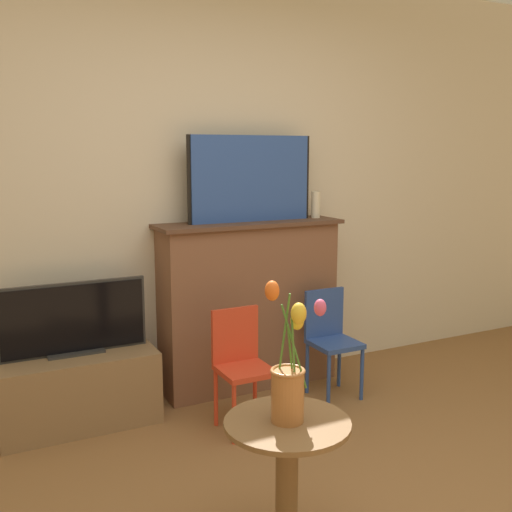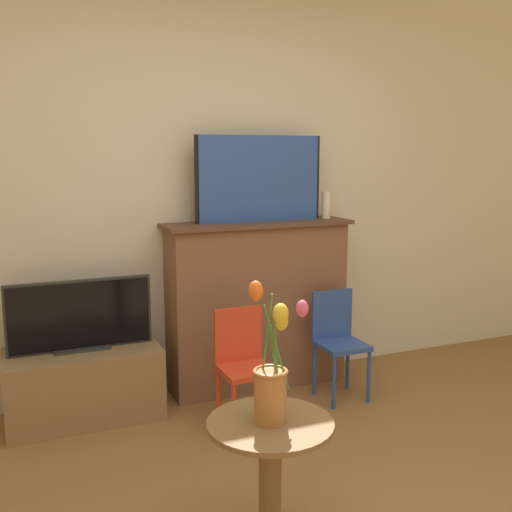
{
  "view_description": "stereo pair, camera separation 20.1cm",
  "coord_description": "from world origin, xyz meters",
  "px_view_note": "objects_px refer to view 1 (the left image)",
  "views": [
    {
      "loc": [
        -1.33,
        -1.49,
        1.54
      ],
      "look_at": [
        0.03,
        1.2,
        1.01
      ],
      "focal_mm": 42.0,
      "sensor_mm": 36.0,
      "label": 1
    },
    {
      "loc": [
        -1.15,
        -1.57,
        1.54
      ],
      "look_at": [
        0.03,
        1.2,
        1.01
      ],
      "focal_mm": 42.0,
      "sensor_mm": 36.0,
      "label": 2
    }
  ],
  "objects_px": {
    "painting": "(251,179)",
    "vase_tulips": "(289,376)",
    "chair_red": "(241,360)",
    "chair_blue": "(330,335)",
    "tv_monitor": "(74,320)"
  },
  "relations": [
    {
      "from": "painting",
      "to": "vase_tulips",
      "type": "relative_size",
      "value": 1.65
    },
    {
      "from": "painting",
      "to": "chair_red",
      "type": "distance_m",
      "value": 1.17
    },
    {
      "from": "chair_blue",
      "to": "vase_tulips",
      "type": "xyz_separation_m",
      "value": [
        -1.03,
        -1.26,
        0.34
      ]
    },
    {
      "from": "tv_monitor",
      "to": "chair_blue",
      "type": "bearing_deg",
      "value": -10.96
    },
    {
      "from": "chair_blue",
      "to": "painting",
      "type": "bearing_deg",
      "value": 134.27
    },
    {
      "from": "painting",
      "to": "tv_monitor",
      "type": "bearing_deg",
      "value": -175.69
    },
    {
      "from": "chair_blue",
      "to": "tv_monitor",
      "type": "bearing_deg",
      "value": 169.04
    },
    {
      "from": "painting",
      "to": "chair_blue",
      "type": "xyz_separation_m",
      "value": [
        0.37,
        -0.38,
        -0.98
      ]
    },
    {
      "from": "painting",
      "to": "vase_tulips",
      "type": "distance_m",
      "value": 1.88
    },
    {
      "from": "painting",
      "to": "chair_blue",
      "type": "bearing_deg",
      "value": -45.73
    },
    {
      "from": "vase_tulips",
      "to": "chair_red",
      "type": "bearing_deg",
      "value": 73.58
    },
    {
      "from": "chair_red",
      "to": "vase_tulips",
      "type": "relative_size",
      "value": 1.3
    },
    {
      "from": "tv_monitor",
      "to": "chair_blue",
      "type": "distance_m",
      "value": 1.57
    },
    {
      "from": "tv_monitor",
      "to": "chair_blue",
      "type": "xyz_separation_m",
      "value": [
        1.53,
        -0.3,
        -0.22
      ]
    },
    {
      "from": "chair_red",
      "to": "tv_monitor",
      "type": "bearing_deg",
      "value": 150.41
    }
  ]
}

